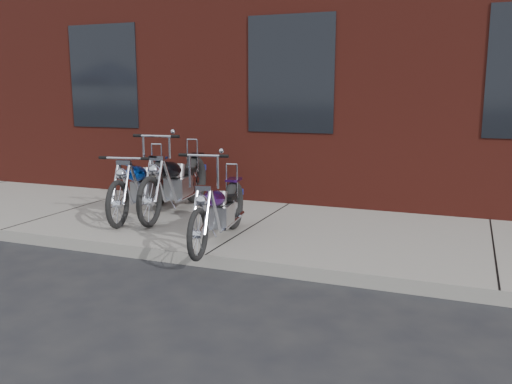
% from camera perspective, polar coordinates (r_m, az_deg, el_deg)
% --- Properties ---
extents(ground, '(120.00, 120.00, 0.00)m').
position_cam_1_polar(ground, '(6.13, -5.33, -7.94)').
color(ground, black).
rests_on(ground, ground).
extents(sidewalk, '(22.00, 3.00, 0.15)m').
position_cam_1_polar(sidewalk, '(7.42, -0.11, -4.00)').
color(sidewalk, gray).
rests_on(sidewalk, ground).
extents(building_brick, '(22.00, 10.00, 8.00)m').
position_cam_1_polar(building_brick, '(13.60, 10.62, 19.09)').
color(building_brick, '#5C1D15').
rests_on(building_brick, ground).
extents(chopper_purple, '(0.51, 2.00, 1.13)m').
position_cam_1_polar(chopper_purple, '(6.49, -3.92, -2.18)').
color(chopper_purple, black).
rests_on(chopper_purple, sidewalk).
extents(chopper_blue, '(0.67, 2.23, 0.98)m').
position_cam_1_polar(chopper_blue, '(8.11, -11.90, 0.50)').
color(chopper_blue, black).
rests_on(chopper_blue, sidewalk).
extents(chopper_third, '(0.58, 2.39, 1.22)m').
position_cam_1_polar(chopper_third, '(8.12, -8.40, 0.81)').
color(chopper_third, black).
rests_on(chopper_third, sidewalk).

